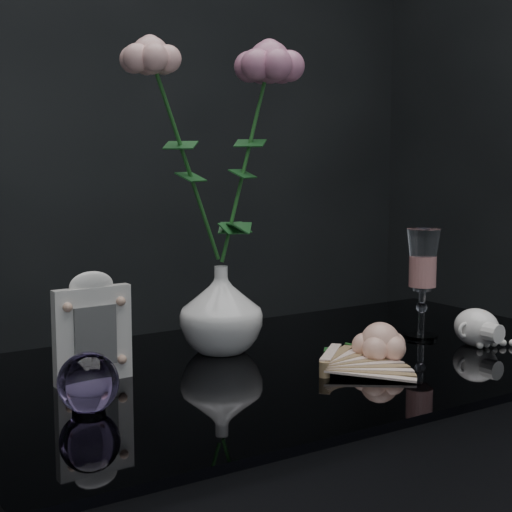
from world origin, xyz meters
TOP-DOWN VIEW (x-y plane):
  - vase at (-0.08, 0.16)m, footprint 0.16×0.16m
  - wine_glass at (0.26, 0.05)m, footprint 0.07×0.07m
  - picture_frame at (-0.31, 0.11)m, footprint 0.12×0.09m
  - paperweight at (-0.36, -0.01)m, footprint 0.08×0.08m
  - paper_fan at (-0.03, -0.05)m, footprint 0.31×0.28m
  - loose_rose at (0.09, -0.03)m, footprint 0.16×0.19m
  - pearl_jar at (0.30, -0.03)m, footprint 0.23×0.24m
  - roses at (-0.08, 0.15)m, footprint 0.30×0.12m

SIDE VIEW (x-z plane):
  - paper_fan at x=-0.03m, z-range 0.76..0.79m
  - loose_rose at x=0.09m, z-range 0.76..0.82m
  - pearl_jar at x=0.30m, z-range 0.76..0.83m
  - paperweight at x=-0.36m, z-range 0.76..0.84m
  - vase at x=-0.08m, z-range 0.76..0.90m
  - picture_frame at x=-0.31m, z-range 0.76..0.92m
  - wine_glass at x=0.26m, z-range 0.76..0.95m
  - roses at x=-0.08m, z-range 0.89..1.30m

